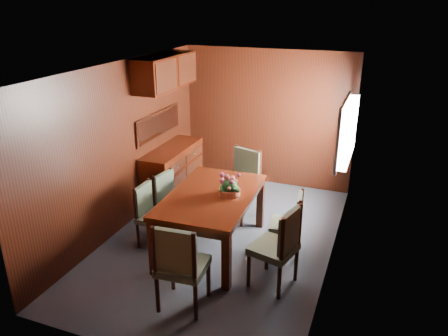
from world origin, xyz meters
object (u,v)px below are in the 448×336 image
at_px(sideboard, 173,173).
at_px(chair_head, 180,263).
at_px(flower_centerpiece, 230,185).
at_px(chair_left_near, 150,211).
at_px(dining_table, 212,202).
at_px(chair_right_near, 280,244).

xyz_separation_m(sideboard, chair_head, (1.37, -2.50, 0.14)).
height_order(chair_head, flower_centerpiece, flower_centerpiece).
relative_size(chair_left_near, chair_head, 0.84).
distance_m(sideboard, flower_centerpiece, 1.92).
xyz_separation_m(chair_left_near, chair_head, (0.98, -1.09, 0.10)).
height_order(chair_left_near, flower_centerpiece, flower_centerpiece).
xyz_separation_m(sideboard, dining_table, (1.21, -1.23, 0.24)).
height_order(chair_left_near, chair_right_near, chair_right_near).
xyz_separation_m(chair_right_near, chair_head, (-0.89, -0.78, 0.02)).
bearing_deg(chair_right_near, chair_left_near, 94.73).
bearing_deg(flower_centerpiece, chair_left_near, -167.24).
relative_size(chair_left_near, flower_centerpiece, 2.93).
bearing_deg(sideboard, chair_left_near, -74.78).
bearing_deg(flower_centerpiece, sideboard, 140.74).
bearing_deg(chair_head, chair_left_near, 127.94).
relative_size(sideboard, chair_head, 1.32).
height_order(sideboard, chair_right_near, chair_right_near).
height_order(sideboard, chair_left_near, sideboard).
relative_size(sideboard, chair_right_near, 1.36).
relative_size(chair_right_near, flower_centerpiece, 3.41).
distance_m(dining_table, chair_head, 1.29).
bearing_deg(chair_head, sideboard, 114.55).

